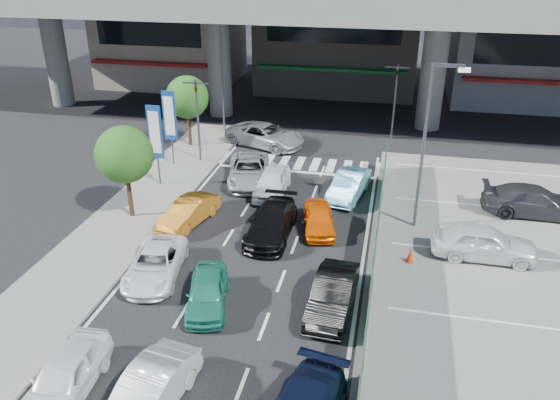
% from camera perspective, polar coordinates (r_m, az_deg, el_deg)
% --- Properties ---
extents(ground, '(120.00, 120.00, 0.00)m').
position_cam_1_polar(ground, '(23.18, -3.79, -7.97)').
color(ground, black).
rests_on(ground, ground).
extents(parking_lot, '(12.00, 28.00, 0.06)m').
position_cam_1_polar(parking_lot, '(24.76, 23.18, -7.76)').
color(parking_lot, '#62625F').
rests_on(parking_lot, ground).
extents(sidewalk_left, '(4.00, 30.00, 0.12)m').
position_cam_1_polar(sidewalk_left, '(28.74, -15.16, -1.62)').
color(sidewalk_left, '#62625F').
rests_on(sidewalk_left, ground).
extents(fence_run, '(0.16, 22.00, 1.80)m').
position_cam_1_polar(fence_run, '(22.85, 9.82, -6.19)').
color(fence_run, '#1B4F2C').
rests_on(fence_run, ground).
extents(expressway, '(64.00, 14.00, 10.75)m').
position_cam_1_polar(expressway, '(41.05, 4.66, 19.99)').
color(expressway, slate).
rests_on(expressway, ground).
extents(building_west, '(12.00, 10.90, 13.00)m').
position_cam_1_polar(building_west, '(55.21, -11.47, 18.70)').
color(building_west, '#A19582').
rests_on(building_west, ground).
extents(building_center, '(14.00, 10.90, 15.00)m').
position_cam_1_polar(building_center, '(52.01, 6.39, 19.73)').
color(building_center, gray).
rests_on(building_center, ground).
extents(building_east, '(12.00, 10.90, 12.00)m').
position_cam_1_polar(building_east, '(51.96, 24.70, 15.98)').
color(building_east, gray).
rests_on(building_east, ground).
extents(traffic_light_left, '(1.60, 1.24, 5.20)m').
position_cam_1_polar(traffic_light_left, '(33.85, -8.70, 10.22)').
color(traffic_light_left, '#595B60').
rests_on(traffic_light_left, ground).
extents(traffic_light_right, '(1.60, 1.24, 5.20)m').
position_cam_1_polar(traffic_light_right, '(38.51, 12.06, 11.85)').
color(traffic_light_right, '#595B60').
rests_on(traffic_light_right, ground).
extents(street_lamp_right, '(1.65, 0.22, 8.00)m').
position_cam_1_polar(street_lamp_right, '(25.82, 15.29, 6.62)').
color(street_lamp_right, '#595B60').
rests_on(street_lamp_right, ground).
extents(street_lamp_left, '(1.65, 0.22, 8.00)m').
position_cam_1_polar(street_lamp_left, '(39.19, -5.87, 13.76)').
color(street_lamp_left, '#595B60').
rests_on(street_lamp_left, ground).
extents(signboard_near, '(0.80, 0.14, 4.70)m').
position_cam_1_polar(signboard_near, '(30.96, -12.90, 6.69)').
color(signboard_near, '#595B60').
rests_on(signboard_near, ground).
extents(signboard_far, '(0.80, 0.14, 4.70)m').
position_cam_1_polar(signboard_far, '(33.71, -11.45, 8.39)').
color(signboard_far, '#595B60').
rests_on(signboard_far, ground).
extents(tree_near, '(2.80, 2.80, 4.80)m').
position_cam_1_polar(tree_near, '(27.42, -15.96, 4.57)').
color(tree_near, '#382314').
rests_on(tree_near, ground).
extents(tree_far, '(2.80, 2.80, 4.80)m').
position_cam_1_polar(tree_far, '(36.81, -9.67, 10.52)').
color(tree_far, '#382314').
rests_on(tree_far, ground).
extents(van_white_back_left, '(1.88, 4.14, 1.38)m').
position_cam_1_polar(van_white_back_left, '(18.80, -21.57, -16.77)').
color(van_white_back_left, white).
rests_on(van_white_back_left, ground).
extents(hatch_white_back_mid, '(2.05, 4.36, 1.38)m').
position_cam_1_polar(hatch_white_back_mid, '(17.53, -13.65, -19.08)').
color(hatch_white_back_mid, silver).
rests_on(hatch_white_back_mid, ground).
extents(sedan_white_mid_left, '(2.71, 4.65, 1.22)m').
position_cam_1_polar(sedan_white_mid_left, '(23.38, -12.90, -6.53)').
color(sedan_white_mid_left, white).
rests_on(sedan_white_mid_left, ground).
extents(taxi_teal_mid, '(2.33, 3.95, 1.26)m').
position_cam_1_polar(taxi_teal_mid, '(21.30, -7.61, -9.50)').
color(taxi_teal_mid, '#22876F').
rests_on(taxi_teal_mid, ground).
extents(hatch_black_mid_right, '(1.72, 4.27, 1.38)m').
position_cam_1_polar(hatch_black_mid_right, '(20.96, 5.55, -9.83)').
color(hatch_black_mid_right, black).
rests_on(hatch_black_mid_right, ground).
extents(taxi_orange_left, '(2.26, 4.02, 1.26)m').
position_cam_1_polar(taxi_orange_left, '(27.27, -9.50, -1.24)').
color(taxi_orange_left, orange).
rests_on(taxi_orange_left, ground).
extents(sedan_black_mid, '(1.95, 4.76, 1.38)m').
position_cam_1_polar(sedan_black_mid, '(25.75, -0.90, -2.41)').
color(sedan_black_mid, black).
rests_on(sedan_black_mid, ground).
extents(taxi_orange_right, '(2.17, 3.81, 1.22)m').
position_cam_1_polar(taxi_orange_right, '(26.38, 4.06, -1.93)').
color(taxi_orange_right, '#F66105').
rests_on(taxi_orange_right, ground).
extents(wagon_silver_front_left, '(3.37, 5.36, 1.38)m').
position_cam_1_polar(wagon_silver_front_left, '(31.54, -3.26, 3.06)').
color(wagon_silver_front_left, '#999AA0').
rests_on(wagon_silver_front_left, ground).
extents(sedan_white_front_mid, '(1.70, 4.08, 1.38)m').
position_cam_1_polar(sedan_white_front_mid, '(30.01, -0.83, 1.88)').
color(sedan_white_front_mid, white).
rests_on(sedan_white_front_mid, ground).
extents(kei_truck_front_right, '(2.21, 4.39, 1.38)m').
position_cam_1_polar(kei_truck_front_right, '(29.87, 7.21, 1.55)').
color(kei_truck_front_right, '#66B4DD').
rests_on(kei_truck_front_right, ground).
extents(crossing_wagon_silver, '(5.98, 4.16, 1.52)m').
position_cam_1_polar(crossing_wagon_silver, '(37.13, -1.53, 6.77)').
color(crossing_wagon_silver, '#989A9F').
rests_on(crossing_wagon_silver, ground).
extents(parked_sedan_white, '(4.47, 1.82, 1.52)m').
position_cam_1_polar(parked_sedan_white, '(25.51, 20.56, -4.17)').
color(parked_sedan_white, silver).
rests_on(parked_sedan_white, parking_lot).
extents(parked_sedan_dgrey, '(5.13, 2.09, 1.49)m').
position_cam_1_polar(parked_sedan_dgrey, '(30.45, 25.06, -0.11)').
color(parked_sedan_dgrey, '#302F35').
rests_on(parked_sedan_dgrey, parking_lot).
extents(traffic_cone, '(0.37, 0.37, 0.66)m').
position_cam_1_polar(traffic_cone, '(24.46, 13.46, -5.64)').
color(traffic_cone, red).
rests_on(traffic_cone, parking_lot).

